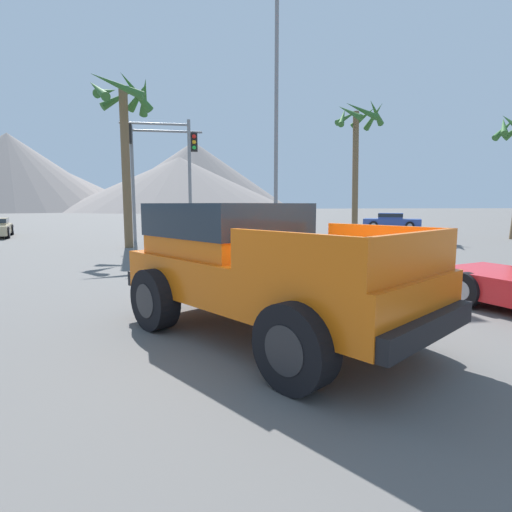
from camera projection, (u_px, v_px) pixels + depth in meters
name	position (u px, v px, depth m)	size (l,w,h in m)	color
ground_plane	(290.00, 340.00, 5.56)	(320.00, 320.00, 0.00)	#5B5956
orange_pickup_truck	(252.00, 260.00, 5.83)	(4.22, 5.00, 1.89)	orange
parked_car_blue	(392.00, 221.00, 30.26)	(4.47, 3.67, 1.21)	#334C9E
parked_car_dark	(201.00, 224.00, 24.96)	(3.11, 4.90, 1.25)	#232328
traffic_light_main	(160.00, 162.00, 19.78)	(3.52, 0.38, 5.69)	slate
traffic_light_crosswalk	(164.00, 158.00, 19.47)	(3.35, 0.38, 5.97)	slate
street_lamp_post	(276.00, 105.00, 14.06)	(0.90, 0.24, 9.11)	slate
palm_tree_short	(358.00, 136.00, 23.74)	(2.96, 2.94, 7.79)	brown
palm_tree_leaning	(124.00, 120.00, 16.61)	(2.83, 2.68, 7.09)	brown
distant_mountain_range	(96.00, 179.00, 113.26)	(107.56, 80.41, 20.39)	gray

